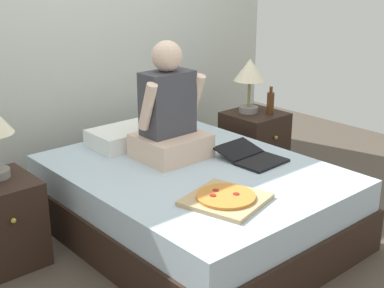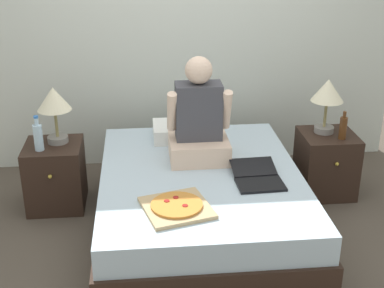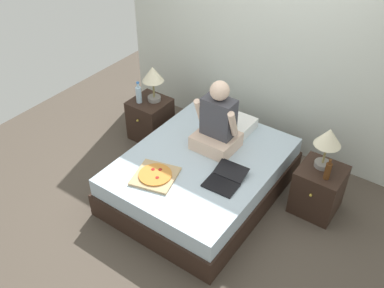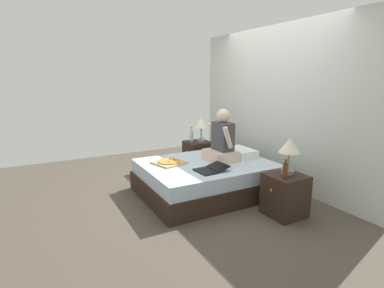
# 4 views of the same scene
# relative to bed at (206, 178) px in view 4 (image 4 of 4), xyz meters

# --- Properties ---
(ground_plane) EXTENTS (5.86, 5.86, 0.00)m
(ground_plane) POSITION_rel_bed_xyz_m (0.00, 0.00, -0.23)
(ground_plane) COLOR #4C4238
(wall_back) EXTENTS (3.86, 0.12, 2.50)m
(wall_back) POSITION_rel_bed_xyz_m (0.00, 1.30, 1.02)
(wall_back) COLOR silver
(wall_back) RESTS_ON ground
(bed) EXTENTS (1.47, 1.89, 0.47)m
(bed) POSITION_rel_bed_xyz_m (0.00, 0.00, 0.00)
(bed) COLOR black
(bed) RESTS_ON ground
(nightstand_left) EXTENTS (0.44, 0.47, 0.53)m
(nightstand_left) POSITION_rel_bed_xyz_m (-1.11, 0.48, 0.03)
(nightstand_left) COLOR black
(nightstand_left) RESTS_ON ground
(lamp_on_left_nightstand) EXTENTS (0.26, 0.26, 0.45)m
(lamp_on_left_nightstand) POSITION_rel_bed_xyz_m (-1.07, 0.53, 0.62)
(lamp_on_left_nightstand) COLOR gray
(lamp_on_left_nightstand) RESTS_ON nightstand_left
(water_bottle) EXTENTS (0.07, 0.07, 0.28)m
(water_bottle) POSITION_rel_bed_xyz_m (-1.19, 0.39, 0.41)
(water_bottle) COLOR silver
(water_bottle) RESTS_ON nightstand_left
(nightstand_right) EXTENTS (0.44, 0.47, 0.53)m
(nightstand_right) POSITION_rel_bed_xyz_m (1.11, 0.48, 0.03)
(nightstand_right) COLOR black
(nightstand_right) RESTS_ON ground
(lamp_on_right_nightstand) EXTENTS (0.26, 0.26, 0.45)m
(lamp_on_right_nightstand) POSITION_rel_bed_xyz_m (1.08, 0.53, 0.62)
(lamp_on_right_nightstand) COLOR gray
(lamp_on_right_nightstand) RESTS_ON nightstand_right
(beer_bottle) EXTENTS (0.06, 0.06, 0.23)m
(beer_bottle) POSITION_rel_bed_xyz_m (1.18, 0.38, 0.39)
(beer_bottle) COLOR #512D14
(beer_bottle) RESTS_ON nightstand_right
(pillow) EXTENTS (0.52, 0.34, 0.12)m
(pillow) POSITION_rel_bed_xyz_m (-0.06, 0.66, 0.30)
(pillow) COLOR white
(pillow) RESTS_ON bed
(person_seated) EXTENTS (0.47, 0.40, 0.78)m
(person_seated) POSITION_rel_bed_xyz_m (0.01, 0.26, 0.53)
(person_seated) COLOR beige
(person_seated) RESTS_ON bed
(laptop) EXTENTS (0.34, 0.43, 0.07)m
(laptop) POSITION_rel_bed_xyz_m (0.38, -0.17, 0.26)
(laptop) COLOR black
(laptop) RESTS_ON bed
(pizza_box) EXTENTS (0.49, 0.49, 0.05)m
(pizza_box) POSITION_rel_bed_xyz_m (-0.21, -0.50, 0.26)
(pizza_box) COLOR tan
(pizza_box) RESTS_ON bed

